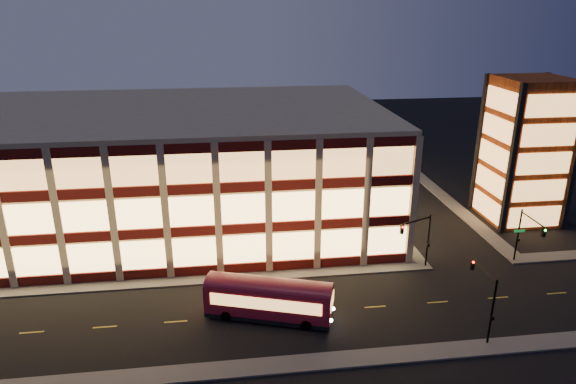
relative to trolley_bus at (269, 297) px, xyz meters
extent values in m
plane|color=black|center=(-6.17, 6.38, -2.08)|extent=(200.00, 200.00, 0.00)
cube|color=#514F4C|center=(-9.17, 7.38, -2.00)|extent=(54.00, 2.00, 0.15)
cube|color=#514F4C|center=(16.83, 23.38, -2.00)|extent=(2.00, 30.00, 0.15)
cube|color=#514F4C|center=(33.83, 7.38, -2.00)|extent=(14.00, 2.00, 0.15)
cube|color=#514F4C|center=(27.83, 23.38, -2.00)|extent=(2.00, 30.00, 0.15)
cube|color=#514F4C|center=(-6.17, -6.62, -2.00)|extent=(100.00, 2.00, 0.15)
cube|color=tan|center=(-9.17, 23.38, 4.92)|extent=(50.00, 30.00, 14.00)
cube|color=tan|center=(-9.17, 23.38, 12.17)|extent=(50.40, 30.40, 0.50)
cube|color=#470C0A|center=(-9.17, 8.26, -1.43)|extent=(50.10, 0.25, 1.00)
cube|color=#F4BD66|center=(-9.17, 8.28, 0.67)|extent=(49.00, 0.20, 3.00)
cube|color=#470C0A|center=(15.95, 23.38, -1.43)|extent=(0.25, 30.10, 1.00)
cube|color=#F4BD66|center=(15.93, 23.38, 0.67)|extent=(0.20, 29.00, 3.00)
cube|color=#470C0A|center=(-9.17, 8.26, 2.97)|extent=(50.10, 0.25, 1.00)
cube|color=#F4BD66|center=(-9.17, 8.28, 5.07)|extent=(49.00, 0.20, 3.00)
cube|color=#470C0A|center=(15.95, 23.38, 2.97)|extent=(0.25, 30.10, 1.00)
cube|color=#F4BD66|center=(15.93, 23.38, 5.07)|extent=(0.20, 29.00, 3.00)
cube|color=#470C0A|center=(-9.17, 8.26, 7.37)|extent=(50.10, 0.25, 1.00)
cube|color=#F4BD66|center=(-9.17, 8.28, 9.47)|extent=(49.00, 0.20, 3.00)
cube|color=#470C0A|center=(15.95, 23.38, 7.37)|extent=(0.25, 30.10, 1.00)
cube|color=#F4BD66|center=(15.93, 23.38, 9.47)|extent=(0.20, 29.00, 3.00)
cube|color=#8C3814|center=(33.83, 18.38, 6.92)|extent=(8.00, 8.00, 18.00)
cube|color=black|center=(29.83, 14.38, 6.92)|extent=(0.60, 0.60, 18.00)
cube|color=black|center=(37.83, 14.38, 6.92)|extent=(0.60, 0.60, 18.00)
cube|color=black|center=(29.83, 22.38, 6.92)|extent=(0.60, 0.60, 18.00)
cube|color=black|center=(37.83, 22.38, 6.92)|extent=(0.60, 0.60, 18.00)
cube|color=#FFAC59|center=(33.83, 14.30, -0.28)|extent=(6.60, 0.16, 2.60)
cube|color=#FFAC59|center=(29.75, 18.38, -0.28)|extent=(0.16, 6.60, 2.60)
cube|color=#FFAC59|center=(33.83, 14.30, 3.12)|extent=(6.60, 0.16, 2.60)
cube|color=#FFAC59|center=(29.75, 18.38, 3.12)|extent=(0.16, 6.60, 2.60)
cube|color=#FFAC59|center=(33.83, 14.30, 6.52)|extent=(6.60, 0.16, 2.60)
cube|color=#FFAC59|center=(29.75, 18.38, 6.52)|extent=(0.16, 6.60, 2.60)
cube|color=#FFAC59|center=(33.83, 14.30, 9.92)|extent=(6.60, 0.16, 2.60)
cube|color=#FFAC59|center=(29.75, 18.38, 9.92)|extent=(0.16, 6.60, 2.60)
cube|color=#FFAC59|center=(33.83, 14.30, 13.32)|extent=(6.60, 0.16, 2.60)
cube|color=#FFAC59|center=(29.75, 18.38, 13.32)|extent=(0.16, 6.60, 2.60)
cylinder|color=black|center=(17.33, 7.18, 0.92)|extent=(0.18, 0.18, 6.00)
cylinder|color=black|center=(15.58, 6.43, 3.62)|extent=(3.56, 1.63, 0.14)
cube|color=black|center=(13.83, 5.68, 3.12)|extent=(0.32, 0.32, 0.95)
sphere|color=#FF0C05|center=(13.83, 5.50, 3.42)|extent=(0.20, 0.20, 0.20)
cube|color=black|center=(17.33, 6.98, 0.52)|extent=(0.25, 0.18, 0.28)
cylinder|color=black|center=(27.33, 7.18, 0.92)|extent=(0.18, 0.18, 6.00)
cylinder|color=black|center=(27.33, 5.18, 3.62)|extent=(0.14, 4.00, 0.14)
cube|color=black|center=(27.33, 3.18, 3.12)|extent=(0.32, 0.32, 0.95)
sphere|color=#0CFF26|center=(27.33, 3.00, 3.42)|extent=(0.20, 0.20, 0.20)
cube|color=black|center=(27.33, 6.98, 0.52)|extent=(0.25, 0.18, 0.28)
cube|color=#0C7226|center=(27.33, 7.03, 1.52)|extent=(1.20, 0.06, 0.28)
cylinder|color=black|center=(17.33, -6.12, 0.92)|extent=(0.18, 0.18, 6.00)
cylinder|color=black|center=(17.33, -4.12, 3.62)|extent=(0.14, 4.00, 0.14)
cube|color=black|center=(17.33, -2.12, 3.12)|extent=(0.32, 0.32, 0.95)
sphere|color=#FF0C05|center=(17.33, -2.30, 3.42)|extent=(0.20, 0.20, 0.20)
cube|color=black|center=(17.33, -6.32, 0.52)|extent=(0.25, 0.18, 0.28)
cube|color=maroon|center=(0.00, 0.00, -0.20)|extent=(11.39, 6.14, 2.55)
cube|color=black|center=(0.00, 0.00, -1.69)|extent=(11.39, 6.14, 0.39)
cylinder|color=black|center=(-3.75, -0.03, -1.58)|extent=(1.05, 0.63, 1.00)
cylinder|color=black|center=(-2.98, 2.28, -1.58)|extent=(1.05, 0.63, 1.00)
cylinder|color=black|center=(2.98, -2.28, -1.58)|extent=(1.05, 0.63, 1.00)
cylinder|color=black|center=(3.75, 0.03, -1.58)|extent=(1.05, 0.63, 1.00)
cube|color=#FFAC59|center=(-0.45, -1.34, 0.14)|extent=(9.27, 3.15, 1.11)
cube|color=#FFAC59|center=(0.45, 1.34, 0.14)|extent=(9.27, 3.15, 1.11)
camera|label=1|loc=(-3.40, -38.79, 24.05)|focal=32.00mm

